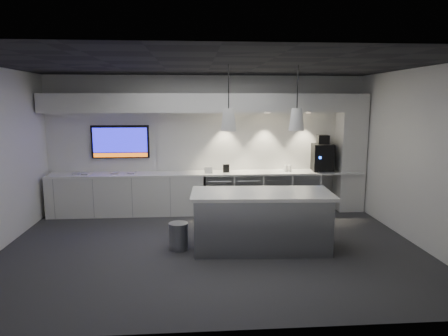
{
  "coord_description": "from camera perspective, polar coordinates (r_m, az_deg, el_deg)",
  "views": [
    {
      "loc": [
        -0.28,
        -6.43,
        2.44
      ],
      "look_at": [
        0.28,
        1.1,
        1.17
      ],
      "focal_mm": 32.0,
      "sensor_mm": 36.0,
      "label": 1
    }
  ],
  "objects": [
    {
      "name": "left_base_cabinets",
      "position": [
        8.96,
        -13.65,
        -3.72
      ],
      "size": [
        3.3,
        0.63,
        0.86
      ],
      "primitive_type": "cube",
      "color": "white",
      "rests_on": "floor"
    },
    {
      "name": "sign_black",
      "position": [
        8.71,
        0.3,
        -0.06
      ],
      "size": [
        0.14,
        0.04,
        0.18
      ],
      "primitive_type": "cube",
      "rotation": [
        0.0,
        0.0,
        0.13
      ],
      "color": "black",
      "rests_on": "back_counter"
    },
    {
      "name": "wall_right",
      "position": [
        7.52,
        25.96,
        1.38
      ],
      "size": [
        0.0,
        7.0,
        7.0
      ],
      "primitive_type": "plane",
      "rotation": [
        1.57,
        0.0,
        -1.57
      ],
      "color": "white",
      "rests_on": "floor"
    },
    {
      "name": "pendant_left",
      "position": [
        6.33,
        0.66,
        6.94
      ],
      "size": [
        0.25,
        0.25,
        1.06
      ],
      "color": "white",
      "rests_on": "ceiling"
    },
    {
      "name": "wall_front",
      "position": [
        4.05,
        -0.19,
        -3.88
      ],
      "size": [
        7.0,
        0.0,
        7.0
      ],
      "primitive_type": "plane",
      "rotation": [
        -1.57,
        0.0,
        0.0
      ],
      "color": "white",
      "rests_on": "floor"
    },
    {
      "name": "coffee_machine",
      "position": [
        9.17,
        13.89,
        1.65
      ],
      "size": [
        0.49,
        0.65,
        0.8
      ],
      "rotation": [
        0.0,
        0.0,
        -0.1
      ],
      "color": "black",
      "rests_on": "back_counter"
    },
    {
      "name": "backsplash",
      "position": [
        9.07,
        5.14,
        3.86
      ],
      "size": [
        4.6,
        0.03,
        1.3
      ],
      "primitive_type": "cube",
      "color": "white",
      "rests_on": "wall_back"
    },
    {
      "name": "cup_cluster",
      "position": [
        8.98,
        9.09,
        -0.03
      ],
      "size": [
        0.16,
        0.16,
        0.14
      ],
      "primitive_type": null,
      "color": "white",
      "rests_on": "back_counter"
    },
    {
      "name": "wall_tv",
      "position": [
        9.07,
        -14.59,
        3.64
      ],
      "size": [
        1.25,
        0.07,
        0.72
      ],
      "color": "black",
      "rests_on": "wall_back"
    },
    {
      "name": "fridge_unit_a",
      "position": [
        8.85,
        -0.74,
        -3.64
      ],
      "size": [
        0.6,
        0.61,
        0.85
      ],
      "primitive_type": "cube",
      "color": "gray",
      "rests_on": "floor"
    },
    {
      "name": "tray_a",
      "position": [
        9.09,
        -20.33,
        -0.75
      ],
      "size": [
        0.18,
        0.18,
        0.02
      ],
      "primitive_type": "cube",
      "rotation": [
        0.0,
        0.0,
        0.12
      ],
      "color": "#B2B2B2",
      "rests_on": "back_counter"
    },
    {
      "name": "column",
      "position": [
        9.37,
        17.56,
        2.09
      ],
      "size": [
        0.55,
        0.55,
        2.6
      ],
      "primitive_type": "cube",
      "color": "white",
      "rests_on": "floor"
    },
    {
      "name": "pendant_right",
      "position": [
        6.52,
        10.34,
        6.87
      ],
      "size": [
        0.25,
        0.25,
        1.06
      ],
      "color": "white",
      "rests_on": "ceiling"
    },
    {
      "name": "bin",
      "position": [
        6.76,
        -6.52,
        -9.65
      ],
      "size": [
        0.4,
        0.4,
        0.45
      ],
      "primitive_type": "cylinder",
      "rotation": [
        0.0,
        0.0,
        0.28
      ],
      "color": "gray",
      "rests_on": "floor"
    },
    {
      "name": "island",
      "position": [
        6.69,
        5.34,
        -7.47
      ],
      "size": [
        2.34,
        1.11,
        0.97
      ],
      "rotation": [
        0.0,
        0.0,
        -0.06
      ],
      "color": "gray",
      "rests_on": "floor"
    },
    {
      "name": "tray_b",
      "position": [
        8.96,
        -19.08,
        -0.82
      ],
      "size": [
        0.2,
        0.2,
        0.02
      ],
      "primitive_type": "cube",
      "rotation": [
        0.0,
        0.0,
        -0.29
      ],
      "color": "#B2B2B2",
      "rests_on": "back_counter"
    },
    {
      "name": "ceiling",
      "position": [
        6.46,
        -1.84,
        14.5
      ],
      "size": [
        7.0,
        7.0,
        0.0
      ],
      "primitive_type": "plane",
      "rotation": [
        3.14,
        0.0,
        0.0
      ],
      "color": "black",
      "rests_on": "wall_back"
    },
    {
      "name": "tray_d",
      "position": [
        8.82,
        -13.06,
        -0.7
      ],
      "size": [
        0.18,
        0.18,
        0.02
      ],
      "primitive_type": "cube",
      "rotation": [
        0.0,
        0.0,
        -0.14
      ],
      "color": "#B2B2B2",
      "rests_on": "back_counter"
    },
    {
      "name": "fridge_unit_c",
      "position": [
        9.02,
        7.29,
        -3.47
      ],
      "size": [
        0.6,
        0.61,
        0.85
      ],
      "primitive_type": "cube",
      "color": "gray",
      "rests_on": "floor"
    },
    {
      "name": "wall_back",
      "position": [
        8.98,
        -2.48,
        3.51
      ],
      "size": [
        7.0,
        0.0,
        7.0
      ],
      "primitive_type": "plane",
      "rotation": [
        1.57,
        0.0,
        0.0
      ],
      "color": "white",
      "rests_on": "floor"
    },
    {
      "name": "back_counter",
      "position": [
        8.75,
        -2.38,
        -0.76
      ],
      "size": [
        6.8,
        0.65,
        0.04
      ],
      "primitive_type": "cube",
      "color": "white",
      "rests_on": "left_base_cabinets"
    },
    {
      "name": "sign_white",
      "position": [
        8.62,
        -2.21,
        -0.3
      ],
      "size": [
        0.18,
        0.06,
        0.14
      ],
      "primitive_type": "cube",
      "rotation": [
        0.0,
        0.0,
        -0.23
      ],
      "color": "white",
      "rests_on": "back_counter"
    },
    {
      "name": "soffit",
      "position": [
        8.63,
        -2.46,
        9.25
      ],
      "size": [
        6.9,
        0.6,
        0.4
      ],
      "primitive_type": "cube",
      "color": "white",
      "rests_on": "wall_back"
    },
    {
      "name": "fridge_unit_b",
      "position": [
        8.91,
        3.31,
        -3.56
      ],
      "size": [
        0.6,
        0.61,
        0.85
      ],
      "primitive_type": "cube",
      "color": "gray",
      "rests_on": "floor"
    },
    {
      "name": "floor",
      "position": [
        6.88,
        -1.7,
        -11.24
      ],
      "size": [
        7.0,
        7.0,
        0.0
      ],
      "primitive_type": "plane",
      "color": "#313134",
      "rests_on": "ground"
    },
    {
      "name": "tray_c",
      "position": [
        8.88,
        -15.36,
        -0.72
      ],
      "size": [
        0.17,
        0.17,
        0.02
      ],
      "primitive_type": "cube",
      "rotation": [
        0.0,
        0.0,
        0.09
      ],
      "color": "#B2B2B2",
      "rests_on": "back_counter"
    },
    {
      "name": "fridge_unit_d",
      "position": [
        9.16,
        11.16,
        -3.37
      ],
      "size": [
        0.6,
        0.61,
        0.85
      ],
      "primitive_type": "cube",
      "color": "gray",
      "rests_on": "floor"
    }
  ]
}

